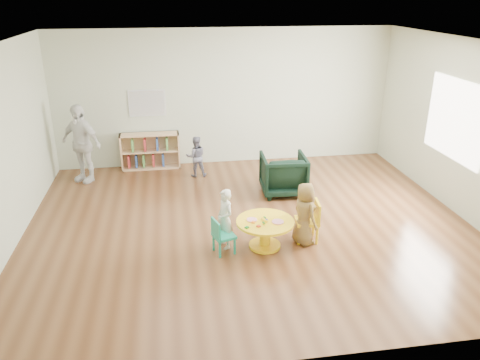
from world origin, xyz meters
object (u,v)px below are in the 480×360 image
Objects in this scene: bookshelf at (150,151)px; toddler at (196,157)px; kid_chair_left at (221,235)px; child_right at (305,214)px; kid_chair_right at (310,220)px; armchair at (283,174)px; activity_table at (265,229)px; adult_caretaker at (81,143)px; child_left at (225,219)px.

bookshelf is 1.46× the size of toddler.
kid_chair_left is 0.56× the size of child_right.
kid_chair_right is 3.23m from toddler.
kid_chair_right is 0.77× the size of armchair.
armchair is at bearing 68.78° from activity_table.
kid_chair_left is at bearing 75.16° from child_right.
adult_caretaker reaches higher than child_right.
child_left is 1.08× the size of toddler.
toddler is at bearing 30.83° from adult_caretaker.
toddler is at bearing -34.47° from bookshelf.
bookshelf is 2.98m from armchair.
child_right is at bearing 77.66° from kid_chair_left.
kid_chair_right is at bearing 92.23° from armchair.
toddler is (-1.49, 2.86, 0.08)m from kid_chair_right.
kid_chair_right is (1.34, 0.17, 0.05)m from kid_chair_left.
armchair is at bearing 5.20° from kid_chair_right.
armchair is at bearing -23.77° from child_right.
bookshelf is at bearing -35.25° from toddler.
kid_chair_left is 0.86× the size of kid_chair_right.
kid_chair_right is at bearing -76.49° from child_right.
bookshelf is (-2.41, 3.49, 0.03)m from kid_chair_right.
adult_caretaker is (-2.32, 3.13, 0.48)m from kid_chair_left.
kid_chair_left reaches higher than activity_table.
bookshelf reaches higher than kid_chair_left.
kid_chair_right is 1.78m from armchair.
toddler is (0.92, -0.63, 0.05)m from bookshelf.
adult_caretaker is (-2.40, 2.96, 0.31)m from child_left.
child_left is at bearing 66.83° from child_right.
armchair is at bearing 15.63° from adult_caretaker.
kid_chair_left is at bearing -20.02° from adult_caretaker.
child_right is (2.30, -3.57, 0.11)m from bookshelf.
kid_chair_left is 3.82m from bookshelf.
adult_caretaker is at bearing 30.08° from child_right.
child_left reaches higher than armchair.
kid_chair_right is at bearing 69.24° from child_left.
kid_chair_right is 1.27m from child_left.
activity_table is 0.65m from kid_chair_left.
child_right is (-0.14, -1.85, 0.11)m from armchair.
armchair is 3.90m from adult_caretaker.
child_left reaches higher than activity_table.
armchair is 1.86m from child_right.
toddler is (-0.15, 3.03, 0.13)m from kid_chair_left.
bookshelf is 0.79× the size of adult_caretaker.
adult_caretaker is (-3.67, 2.96, 0.43)m from kid_chair_right.
armchair is (0.03, 1.77, 0.03)m from kid_chair_right.
adult_caretaker is (-2.18, 0.10, 0.35)m from toddler.
adult_caretaker is at bearing -161.62° from child_left.
child_left is (1.15, -3.49, 0.08)m from bookshelf.
bookshelf is 4.24m from child_right.
adult_caretaker reaches higher than toddler.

